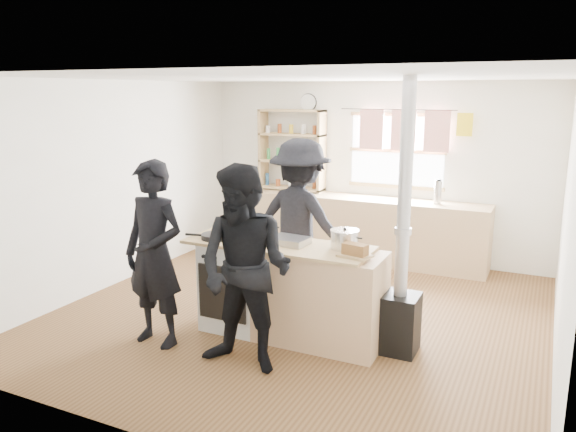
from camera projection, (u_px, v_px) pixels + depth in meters
The scene contains 14 objects.
ground at pixel (300, 314), 6.11m from camera, with size 5.00×5.00×0.01m, color brown.
back_counter at pixel (365, 229), 7.96m from camera, with size 3.40×0.55×0.90m, color tan.
shelving_unit at pixel (292, 150), 8.34m from camera, with size 1.00×0.28×1.20m.
thermos at pixel (438, 192), 7.41m from camera, with size 0.10×0.10×0.31m, color silver.
cooking_island at pixel (291, 291), 5.46m from camera, with size 1.97×0.64×0.93m.
skillet_greens at pixel (217, 236), 5.58m from camera, with size 0.37×0.37×0.05m.
roast_tray at pixel (289, 240), 5.39m from camera, with size 0.38×0.30×0.06m.
stockpot_stove at pixel (266, 228), 5.69m from camera, with size 0.22×0.22×0.18m.
stockpot_counter at pixel (345, 239), 5.22m from camera, with size 0.27×0.27×0.20m.
bread_board at pixel (355, 251), 4.97m from camera, with size 0.31×0.25×0.12m.
flue_heater at pixel (400, 285), 5.09m from camera, with size 0.35×0.35×2.50m.
person_near_left at pixel (154, 254), 5.23m from camera, with size 0.64×0.42×1.76m, color black.
person_near_right at pixel (245, 270), 4.73m from camera, with size 0.87×0.68×1.79m, color black.
person_far at pixel (300, 222), 6.30m from camera, with size 1.20×0.69×1.86m, color black.
Camera 1 is at (2.34, -5.23, 2.37)m, focal length 35.00 mm.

